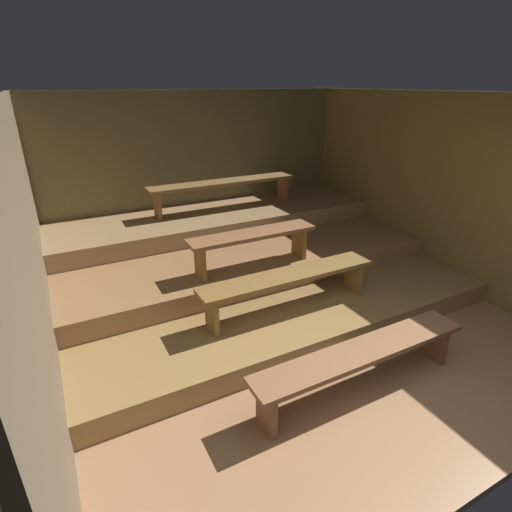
{
  "coord_description": "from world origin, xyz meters",
  "views": [
    {
      "loc": [
        -2.24,
        -1.31,
        2.57
      ],
      "look_at": [
        -0.09,
        2.74,
        0.57
      ],
      "focal_mm": 28.01,
      "sensor_mm": 36.0,
      "label": 1
    }
  ],
  "objects_px": {
    "bench_middle_center": "(253,239)",
    "bench_upper_center": "(224,185)",
    "bench_floor_center": "(362,356)",
    "bench_lower_center": "(290,280)"
  },
  "relations": [
    {
      "from": "bench_floor_center",
      "to": "bench_middle_center",
      "type": "xyz_separation_m",
      "value": [
        -0.11,
        1.87,
        0.48
      ]
    },
    {
      "from": "bench_floor_center",
      "to": "bench_middle_center",
      "type": "bearing_deg",
      "value": 93.35
    },
    {
      "from": "bench_lower_center",
      "to": "bench_upper_center",
      "type": "bearing_deg",
      "value": 82.89
    },
    {
      "from": "bench_middle_center",
      "to": "bench_upper_center",
      "type": "height_order",
      "value": "bench_upper_center"
    },
    {
      "from": "bench_floor_center",
      "to": "bench_upper_center",
      "type": "height_order",
      "value": "bench_upper_center"
    },
    {
      "from": "bench_middle_center",
      "to": "bench_upper_center",
      "type": "xyz_separation_m",
      "value": [
        0.37,
        1.65,
        0.26
      ]
    },
    {
      "from": "bench_lower_center",
      "to": "bench_middle_center",
      "type": "relative_size",
      "value": 1.3
    },
    {
      "from": "bench_lower_center",
      "to": "bench_upper_center",
      "type": "distance_m",
      "value": 2.44
    },
    {
      "from": "bench_floor_center",
      "to": "bench_upper_center",
      "type": "relative_size",
      "value": 0.91
    },
    {
      "from": "bench_lower_center",
      "to": "bench_middle_center",
      "type": "bearing_deg",
      "value": 95.66
    }
  ]
}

